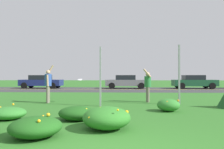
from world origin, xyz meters
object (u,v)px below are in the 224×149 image
(frisbee_white, at_px, (80,80))
(person_catcher_green_shirt, at_px, (148,84))
(car_navy_center_left, at_px, (41,82))
(sign_post_near_path, at_px, (100,76))
(car_gray_center_right, at_px, (126,82))
(sign_post_by_roadside, at_px, (179,75))
(car_dark_green_rightmost, at_px, (194,82))
(person_thrower_blue_shirt, at_px, (48,83))

(frisbee_white, bearing_deg, person_catcher_green_shirt, 6.39)
(car_navy_center_left, bearing_deg, sign_post_near_path, -60.74)
(frisbee_white, bearing_deg, car_gray_center_right, 78.84)
(sign_post_by_roadside, relative_size, car_gray_center_right, 0.62)
(sign_post_by_roadside, bearing_deg, car_dark_green_rightmost, 69.60)
(person_catcher_green_shirt, distance_m, car_navy_center_left, 16.30)
(sign_post_by_roadside, bearing_deg, sign_post_near_path, -170.03)
(person_catcher_green_shirt, bearing_deg, sign_post_by_roadside, -35.81)
(sign_post_near_path, xyz_separation_m, sign_post_by_roadside, (3.63, 0.64, 0.08))
(sign_post_near_path, xyz_separation_m, car_dark_green_rightmost, (8.70, 14.27, -0.58))
(sign_post_near_path, xyz_separation_m, person_thrower_blue_shirt, (-2.74, 1.12, -0.33))
(person_catcher_green_shirt, xyz_separation_m, car_navy_center_left, (-10.27, 12.66, -0.18))
(car_dark_green_rightmost, bearing_deg, sign_post_near_path, -121.36)
(frisbee_white, distance_m, car_navy_center_left, 14.73)
(car_navy_center_left, distance_m, car_gray_center_right, 9.41)
(person_thrower_blue_shirt, height_order, car_dark_green_rightmost, person_thrower_blue_shirt)
(person_thrower_blue_shirt, xyz_separation_m, car_gray_center_right, (4.16, 13.15, -0.25))
(person_catcher_green_shirt, xyz_separation_m, car_gray_center_right, (-0.86, 12.66, -0.18))
(car_dark_green_rightmost, bearing_deg, person_catcher_green_shirt, -116.90)
(frisbee_white, bearing_deg, sign_post_by_roadside, -7.03)
(sign_post_by_roadside, relative_size, car_navy_center_left, 0.62)
(person_catcher_green_shirt, bearing_deg, frisbee_white, -173.61)
(person_catcher_green_shirt, bearing_deg, car_navy_center_left, 129.06)
(sign_post_by_roadside, relative_size, car_dark_green_rightmost, 0.62)
(car_navy_center_left, relative_size, car_dark_green_rightmost, 1.00)
(car_navy_center_left, bearing_deg, person_thrower_blue_shirt, -68.22)
(sign_post_by_roadside, xyz_separation_m, car_gray_center_right, (-2.21, 13.63, -0.66))
(car_navy_center_left, xyz_separation_m, car_dark_green_rightmost, (16.69, 0.00, 0.00))
(frisbee_white, relative_size, car_dark_green_rightmost, 0.06)
(sign_post_by_roadside, relative_size, person_thrower_blue_shirt, 1.47)
(sign_post_by_roadside, relative_size, person_catcher_green_shirt, 1.64)
(sign_post_by_roadside, distance_m, person_thrower_blue_shirt, 6.40)
(sign_post_near_path, relative_size, car_gray_center_right, 0.59)
(sign_post_near_path, distance_m, person_catcher_green_shirt, 2.82)
(sign_post_near_path, relative_size, person_thrower_blue_shirt, 1.39)
(person_catcher_green_shirt, xyz_separation_m, frisbee_white, (-3.43, -0.38, 0.23))
(sign_post_by_roadside, height_order, frisbee_white, sign_post_by_roadside)
(person_catcher_green_shirt, height_order, car_dark_green_rightmost, person_catcher_green_shirt)
(car_gray_center_right, distance_m, car_dark_green_rightmost, 7.28)
(car_gray_center_right, bearing_deg, person_catcher_green_shirt, -86.11)
(sign_post_near_path, relative_size, person_catcher_green_shirt, 1.54)
(person_catcher_green_shirt, distance_m, car_gray_center_right, 12.69)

